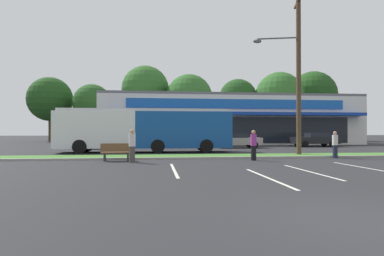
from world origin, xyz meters
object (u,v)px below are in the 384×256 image
(car_2, at_px, (166,139))
(pedestrian_by_pole, at_px, (335,145))
(utility_pole, at_px, (296,68))
(car_3, at_px, (238,140))
(car_1, at_px, (97,140))
(city_bus, at_px, (145,129))
(pedestrian_mid, at_px, (132,146))
(pedestrian_near_bench, at_px, (254,145))
(bus_stop_bench, at_px, (116,152))
(car_0, at_px, (315,139))

(car_2, bearing_deg, pedestrian_by_pole, 125.00)
(utility_pole, height_order, car_3, utility_pole)
(car_1, height_order, car_2, car_2)
(city_bus, bearing_deg, pedestrian_mid, 88.02)
(utility_pole, bearing_deg, pedestrian_near_bench, -144.36)
(car_3, xyz_separation_m, pedestrian_mid, (-9.05, -13.42, 0.12))
(pedestrian_near_bench, distance_m, pedestrian_mid, 6.52)
(car_3, bearing_deg, bus_stop_bench, -128.38)
(city_bus, distance_m, pedestrian_near_bench, 9.72)
(city_bus, distance_m, car_0, 18.44)
(utility_pole, relative_size, car_0, 2.26)
(utility_pole, height_order, pedestrian_mid, utility_pole)
(car_2, bearing_deg, city_bus, 74.98)
(bus_stop_bench, xyz_separation_m, pedestrian_near_bench, (7.39, -0.38, 0.33))
(car_1, relative_size, pedestrian_by_pole, 2.64)
(city_bus, bearing_deg, utility_pole, 154.32)
(city_bus, bearing_deg, pedestrian_near_bench, 129.96)
(car_2, bearing_deg, car_1, 11.62)
(car_3, distance_m, pedestrian_near_bench, 13.18)
(car_1, relative_size, pedestrian_mid, 2.49)
(utility_pole, relative_size, city_bus, 0.81)
(bus_stop_bench, relative_size, pedestrian_near_bench, 0.97)
(car_2, bearing_deg, utility_pole, 124.02)
(pedestrian_by_pole, xyz_separation_m, pedestrian_mid, (-11.72, -1.34, 0.05))
(bus_stop_bench, relative_size, car_0, 0.34)
(utility_pole, xyz_separation_m, pedestrian_near_bench, (-3.67, -2.63, -4.81))
(car_2, bearing_deg, pedestrian_mid, 81.48)
(car_3, relative_size, pedestrian_near_bench, 2.54)
(car_2, xyz_separation_m, pedestrian_by_pole, (9.49, -13.55, -0.01))
(city_bus, xyz_separation_m, car_1, (-4.53, 5.58, -0.96))
(utility_pole, height_order, city_bus, utility_pole)
(car_0, bearing_deg, pedestrian_by_pole, 66.63)
(car_1, distance_m, car_3, 13.20)
(city_bus, relative_size, bus_stop_bench, 8.13)
(bus_stop_bench, height_order, car_3, car_3)
(city_bus, height_order, bus_stop_bench, city_bus)
(city_bus, xyz_separation_m, car_2, (1.85, 6.90, -0.95))
(pedestrian_by_pole, bearing_deg, city_bus, 101.64)
(car_1, bearing_deg, bus_stop_bench, -75.60)
(bus_stop_bench, distance_m, car_0, 23.04)
(utility_pole, bearing_deg, car_2, 124.02)
(pedestrian_near_bench, xyz_separation_m, pedestrian_by_pole, (5.22, 0.84, -0.03))
(bus_stop_bench, distance_m, car_2, 14.36)
(city_bus, distance_m, bus_stop_bench, 7.34)
(car_0, bearing_deg, utility_pole, 57.69)
(pedestrian_by_pole, bearing_deg, car_2, 77.05)
(car_3, bearing_deg, pedestrian_near_bench, -101.14)
(pedestrian_by_pole, bearing_deg, pedestrian_mid, 138.55)
(car_0, xyz_separation_m, car_1, (-21.66, -1.16, 0.06))
(pedestrian_mid, bearing_deg, car_0, -171.53)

